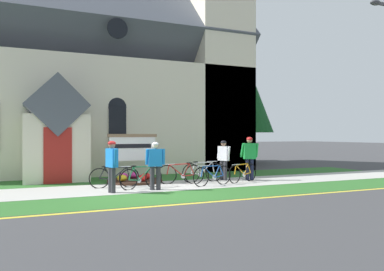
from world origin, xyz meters
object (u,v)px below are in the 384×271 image
church_sign (133,149)px  bicycle_black (213,175)px  cyclist_in_blue_jersey (112,163)px  cyclist_in_red_jersey (224,157)px  bicycle_red (114,177)px  bicycle_silver (243,173)px  cyclist_in_green_jersey (250,155)px  cyclist_in_white_jersey (155,162)px  bicycle_orange (181,174)px  bicycle_green (141,178)px  bicycle_white (203,172)px  roadside_conifer (240,89)px

church_sign → bicycle_black: church_sign is taller
cyclist_in_blue_jersey → cyclist_in_red_jersey: bearing=17.7°
bicycle_red → bicycle_silver: bearing=-5.2°
cyclist_in_green_jersey → cyclist_in_white_jersey: bearing=-166.6°
bicycle_silver → cyclist_in_red_jersey: size_ratio=1.00×
bicycle_orange → bicycle_green: same height
bicycle_red → cyclist_in_blue_jersey: (-0.32, -1.18, 0.58)m
bicycle_silver → bicycle_white: bearing=156.0°
bicycle_black → cyclist_in_red_jersey: size_ratio=1.07×
bicycle_orange → roadside_conifer: size_ratio=0.21×
bicycle_silver → bicycle_red: 4.88m
bicycle_black → cyclist_in_red_jersey: cyclist_in_red_jersey is taller
bicycle_orange → cyclist_in_green_jersey: bearing=-2.3°
bicycle_orange → bicycle_green: 1.77m
bicycle_red → roadside_conifer: roadside_conifer is taller
bicycle_silver → bicycle_white: 1.55m
cyclist_in_blue_jersey → roadside_conifer: (10.14, 9.32, 3.86)m
bicycle_orange → bicycle_white: 1.00m
cyclist_in_white_jersey → roadside_conifer: roadside_conifer is taller
cyclist_in_blue_jersey → cyclist_in_red_jersey: (4.76, 1.52, -0.03)m
church_sign → bicycle_white: size_ratio=1.14×
bicycle_green → roadside_conifer: 13.32m
church_sign → bicycle_white: bearing=-27.9°
bicycle_black → bicycle_green: size_ratio=1.03×
bicycle_orange → bicycle_black: 1.22m
church_sign → bicycle_orange: bearing=-45.7°
bicycle_green → cyclist_in_white_jersey: size_ratio=1.04×
bicycle_red → cyclist_in_green_jersey: size_ratio=0.99×
bicycle_orange → cyclist_in_red_jersey: bearing=9.9°
church_sign → bicycle_green: church_sign is taller
bicycle_green → cyclist_in_blue_jersey: cyclist_in_blue_jersey is taller
bicycle_black → roadside_conifer: roadside_conifer is taller
bicycle_silver → bicycle_green: size_ratio=0.96×
bicycle_red → bicycle_green: bicycle_green is taller
cyclist_in_white_jersey → cyclist_in_red_jersey: (3.32, 1.48, 0.01)m
bicycle_silver → cyclist_in_blue_jersey: cyclist_in_blue_jersey is taller
church_sign → cyclist_in_blue_jersey: size_ratio=1.21×
cyclist_in_blue_jersey → roadside_conifer: bearing=42.6°
bicycle_red → cyclist_in_green_jersey: (5.36, -0.12, 0.66)m
bicycle_orange → cyclist_in_green_jersey: (2.89, -0.12, 0.65)m
cyclist_in_white_jersey → roadside_conifer: (8.71, 9.28, 3.89)m
church_sign → bicycle_black: 3.40m
cyclist_in_green_jersey → cyclist_in_blue_jersey: bearing=-169.5°
bicycle_black → bicycle_red: bearing=166.1°
cyclist_in_green_jersey → cyclist_in_red_jersey: size_ratio=1.09×
bicycle_green → cyclist_in_green_jersey: 4.63m
bicycle_green → cyclist_in_white_jersey: cyclist_in_white_jersey is taller
bicycle_green → cyclist_in_white_jersey: (0.32, -0.55, 0.54)m
bicycle_white → cyclist_in_white_jersey: 2.73m
bicycle_red → bicycle_white: 3.45m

